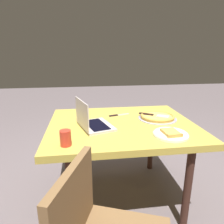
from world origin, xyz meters
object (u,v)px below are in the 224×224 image
object	(u,v)px
dining_table	(122,131)
laptop	(92,122)
table_knife	(117,115)
drink_cup	(66,138)
pizza_plate	(171,134)
pizza_tray	(157,117)

from	to	relation	value
dining_table	laptop	bearing A→B (deg)	-164.33
laptop	table_knife	distance (m)	0.38
dining_table	table_knife	distance (m)	0.22
table_knife	drink_cup	bearing A→B (deg)	-126.66
dining_table	pizza_plate	world-z (taller)	pizza_plate
laptop	table_knife	xyz separation A→B (m)	(0.25, 0.28, -0.04)
drink_cup	pizza_plate	bearing A→B (deg)	4.52
laptop	table_knife	size ratio (longest dim) A/B	1.80
pizza_tray	drink_cup	world-z (taller)	drink_cup
drink_cup	pizza_tray	bearing A→B (deg)	29.38
pizza_tray	drink_cup	xyz separation A→B (m)	(-0.77, -0.43, 0.03)
laptop	table_knife	bearing A→B (deg)	48.61
dining_table	pizza_plate	bearing A→B (deg)	-45.55
laptop	drink_cup	world-z (taller)	laptop
pizza_tray	dining_table	bearing A→B (deg)	-168.43
pizza_plate	drink_cup	bearing A→B (deg)	-175.48
laptop	pizza_tray	size ratio (longest dim) A/B	1.07
pizza_tray	drink_cup	distance (m)	0.88
laptop	drink_cup	distance (m)	0.34
dining_table	table_knife	xyz separation A→B (m)	(-0.01, 0.21, 0.08)
dining_table	pizza_tray	world-z (taller)	pizza_tray
dining_table	drink_cup	distance (m)	0.58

